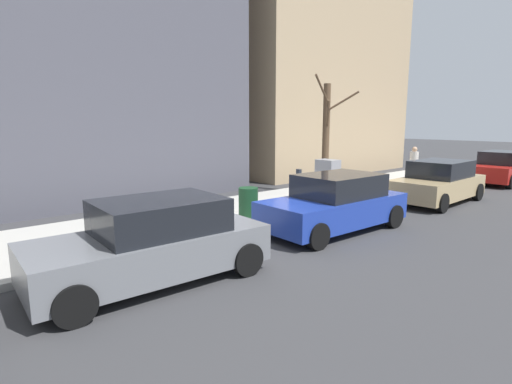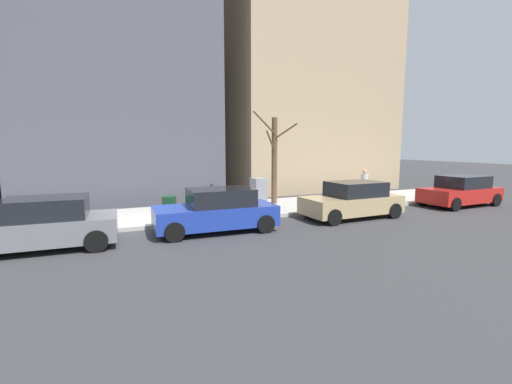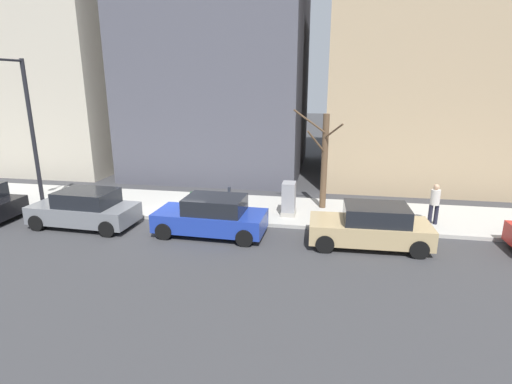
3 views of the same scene
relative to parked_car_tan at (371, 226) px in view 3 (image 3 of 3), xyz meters
name	(u,v)px [view 3 (image 3 of 3)]	position (x,y,z in m)	size (l,w,h in m)	color
ground_plane	(170,221)	(1.21, 8.11, -0.74)	(120.00, 120.00, 0.00)	#38383A
sidewalk	(186,205)	(3.21, 8.11, -0.66)	(4.00, 36.00, 0.15)	#B2AFA8
parked_car_tan	(371,226)	(0.00, 0.00, 0.00)	(2.02, 4.25, 1.52)	tan
parked_car_blue	(212,216)	(0.04, 5.89, 0.00)	(2.03, 4.25, 1.52)	#1E389E
parked_car_grey	(85,209)	(-0.01, 11.20, 0.00)	(2.06, 4.26, 1.52)	slate
parking_meter	(229,199)	(1.66, 5.59, 0.24)	(0.14, 0.10, 1.35)	slate
utility_box	(289,199)	(2.51, 3.19, 0.11)	(0.83, 0.61, 1.43)	#A8A399
streetlamp	(26,122)	(1.50, 14.54, 3.28)	(1.97, 0.32, 6.50)	black
bare_tree	(324,160)	(3.78, 1.79, 1.64)	(1.18, 2.10, 4.46)	brown
trash_bin	(197,202)	(2.11, 7.19, -0.14)	(0.56, 0.56, 0.90)	#14381E
pedestrian_near_meter	(435,202)	(2.37, -2.66, 0.35)	(0.36, 0.39, 1.66)	#1E1E2D
office_tower_left	(429,42)	(12.38, -3.88, 7.17)	(11.34, 11.34, 15.82)	tan
office_block_center	(221,10)	(11.89, 8.51, 9.22)	(10.35, 10.35, 19.91)	#4C4C56
office_tower_right	(52,9)	(11.44, 19.70, 9.48)	(9.45, 9.45, 20.43)	#BCB29E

